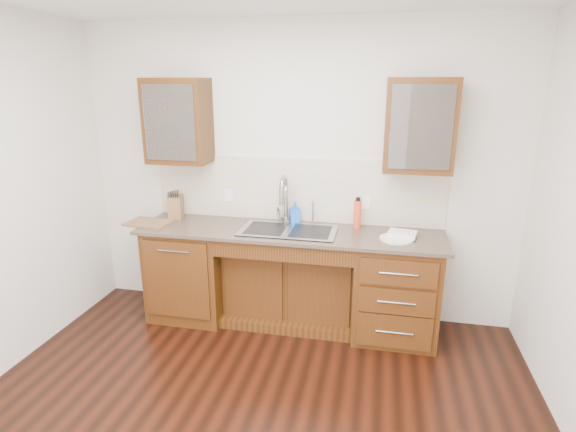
% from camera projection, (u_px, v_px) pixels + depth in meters
% --- Properties ---
extents(wall_back, '(4.00, 0.10, 2.70)m').
position_uv_depth(wall_back, '(297.00, 173.00, 4.18)').
color(wall_back, silver).
rests_on(wall_back, ground).
extents(base_cabinet_left, '(0.70, 0.62, 0.88)m').
position_uv_depth(base_cabinet_left, '(192.00, 270.00, 4.29)').
color(base_cabinet_left, '#593014').
rests_on(base_cabinet_left, ground).
extents(base_cabinet_center, '(1.20, 0.44, 0.70)m').
position_uv_depth(base_cabinet_center, '(291.00, 284.00, 4.21)').
color(base_cabinet_center, '#593014').
rests_on(base_cabinet_center, ground).
extents(base_cabinet_right, '(0.70, 0.62, 0.88)m').
position_uv_depth(base_cabinet_right, '(395.00, 288.00, 3.91)').
color(base_cabinet_right, '#593014').
rests_on(base_cabinet_right, ground).
extents(countertop, '(2.70, 0.65, 0.03)m').
position_uv_depth(countertop, '(289.00, 232.00, 3.95)').
color(countertop, '#84705B').
rests_on(countertop, base_cabinet_left).
extents(backsplash, '(2.70, 0.02, 0.59)m').
position_uv_depth(backsplash, '(296.00, 190.00, 4.16)').
color(backsplash, beige).
rests_on(backsplash, wall_back).
extents(sink, '(0.84, 0.46, 0.19)m').
position_uv_depth(sink, '(288.00, 240.00, 3.96)').
color(sink, '#9E9EA5').
rests_on(sink, countertop).
extents(faucet, '(0.04, 0.04, 0.40)m').
position_uv_depth(faucet, '(286.00, 202.00, 4.11)').
color(faucet, '#999993').
rests_on(faucet, countertop).
extents(filter_tap, '(0.02, 0.02, 0.24)m').
position_uv_depth(filter_tap, '(313.00, 212.00, 4.09)').
color(filter_tap, '#999993').
rests_on(filter_tap, countertop).
extents(upper_cabinet_left, '(0.55, 0.34, 0.75)m').
position_uv_depth(upper_cabinet_left, '(178.00, 121.00, 4.04)').
color(upper_cabinet_left, '#593014').
rests_on(upper_cabinet_left, wall_back).
extents(upper_cabinet_right, '(0.55, 0.34, 0.75)m').
position_uv_depth(upper_cabinet_right, '(419.00, 126.00, 3.63)').
color(upper_cabinet_right, '#593014').
rests_on(upper_cabinet_right, wall_back).
extents(outlet_left, '(0.08, 0.01, 0.12)m').
position_uv_depth(outlet_left, '(229.00, 196.00, 4.30)').
color(outlet_left, white).
rests_on(outlet_left, backsplash).
extents(outlet_right, '(0.08, 0.01, 0.12)m').
position_uv_depth(outlet_right, '(366.00, 203.00, 4.04)').
color(outlet_right, white).
rests_on(outlet_right, backsplash).
extents(soap_bottle, '(0.11, 0.12, 0.19)m').
position_uv_depth(soap_bottle, '(295.00, 212.00, 4.16)').
color(soap_bottle, blue).
rests_on(soap_bottle, countertop).
extents(water_bottle, '(0.08, 0.08, 0.25)m').
position_uv_depth(water_bottle, '(357.00, 214.00, 3.99)').
color(water_bottle, '#EA3E25').
rests_on(water_bottle, countertop).
extents(plate, '(0.35, 0.35, 0.02)m').
position_uv_depth(plate, '(396.00, 239.00, 3.72)').
color(plate, silver).
rests_on(plate, countertop).
extents(dish_towel, '(0.25, 0.20, 0.04)m').
position_uv_depth(dish_towel, '(402.00, 234.00, 3.76)').
color(dish_towel, white).
rests_on(dish_towel, plate).
extents(knife_block, '(0.16, 0.22, 0.22)m').
position_uv_depth(knife_block, '(176.00, 207.00, 4.29)').
color(knife_block, brown).
rests_on(knife_block, countertop).
extents(cutting_board, '(0.42, 0.32, 0.02)m').
position_uv_depth(cutting_board, '(149.00, 223.00, 4.13)').
color(cutting_board, brown).
rests_on(cutting_board, countertop).
extents(cup_left_a, '(0.17, 0.17, 0.10)m').
position_uv_depth(cup_left_a, '(174.00, 127.00, 4.06)').
color(cup_left_a, white).
rests_on(cup_left_a, upper_cabinet_left).
extents(cup_left_b, '(0.12, 0.12, 0.08)m').
position_uv_depth(cup_left_b, '(186.00, 128.00, 4.04)').
color(cup_left_b, white).
rests_on(cup_left_b, upper_cabinet_left).
extents(cup_right_a, '(0.15, 0.15, 0.09)m').
position_uv_depth(cup_right_a, '(403.00, 132.00, 3.67)').
color(cup_right_a, white).
rests_on(cup_right_a, upper_cabinet_right).
extents(cup_right_b, '(0.12, 0.12, 0.09)m').
position_uv_depth(cup_right_b, '(436.00, 133.00, 3.62)').
color(cup_right_b, white).
rests_on(cup_right_b, upper_cabinet_right).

